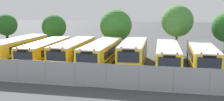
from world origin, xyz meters
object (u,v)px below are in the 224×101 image
Objects in this scene: school_bus_0 at (19,48)px; tree_1 at (54,27)px; tree_3 at (177,21)px; tree_0 at (7,25)px; tree_2 at (117,25)px; school_bus_6 at (202,56)px; school_bus_1 at (46,50)px; traffic_cone at (100,79)px; school_bus_3 at (102,52)px; school_bus_4 at (133,53)px; school_bus_2 at (74,51)px; school_bus_5 at (168,55)px.

tree_1 reaches higher than school_bus_0.
tree_3 is (18.64, 8.01, 3.10)m from school_bus_0.
tree_2 reaches higher than tree_0.
school_bus_1 is at bearing 0.61° from school_bus_6.
traffic_cone is (11.81, -6.84, -1.16)m from school_bus_0.
tree_2 is at bearing 176.69° from tree_3.
tree_3 is (8.29, 8.25, 3.18)m from school_bus_3.
school_bus_6 is 13.86m from tree_2.
tree_0 is (-28.16, 8.69, 2.18)m from school_bus_6.
tree_0 is 8.57× the size of traffic_cone.
school_bus_3 reaches higher than school_bus_1.
traffic_cone is at bearing 72.32° from school_bus_4.
school_bus_3 reaches higher than traffic_cone.
school_bus_2 is 16.88× the size of traffic_cone.
school_bus_6 is at bearing 177.92° from school_bus_5.
tree_2 is (3.41, 8.39, 2.36)m from school_bus_2.
school_bus_6 is (10.69, 0.25, -0.03)m from school_bus_3.
school_bus_6 is at bearing 179.45° from school_bus_2.
school_bus_0 is 17.53m from school_bus_5.
traffic_cone is at bearing -114.68° from tree_3.
tree_0 is 24.71m from traffic_cone.
tree_0 is (-24.66, 8.64, 2.21)m from school_bus_5.
school_bus_6 is (21.04, 0.00, -0.11)m from school_bus_0.
tree_3 is at bearing -133.80° from school_bus_3.
tree_0 is (-14.06, 8.59, 2.15)m from school_bus_2.
school_bus_2 is 6.91m from school_bus_4.
school_bus_5 is (3.68, 0.07, -0.14)m from school_bus_4.
school_bus_0 reaches higher than school_bus_1.
tree_3 is (11.71, 7.91, 3.18)m from school_bus_2.
school_bus_6 is 16.61× the size of traffic_cone.
school_bus_6 is at bearing 178.64° from school_bus_1.
school_bus_2 is 0.96× the size of school_bus_5.
school_bus_1 is at bearing -0.81° from school_bus_5.
tree_2 is at bearing 95.49° from traffic_cone.
tree_3 is (1.11, 7.95, 3.24)m from school_bus_5.
tree_1 is at bearing -28.26° from school_bus_5.
school_bus_0 is 2.01× the size of tree_1.
tree_1 reaches higher than traffic_cone.
school_bus_6 is 1.70× the size of tree_2.
school_bus_5 is 8.66m from tree_3.
traffic_cone is (-6.82, -14.85, -4.26)m from tree_3.
tree_3 reaches higher than school_bus_4.
school_bus_4 is 7.22m from traffic_cone.
school_bus_5 reaches higher than traffic_cone.
school_bus_1 is 17.43m from tree_3.
school_bus_1 is at bearing -179.78° from school_bus_0.
tree_2 reaches higher than school_bus_0.
tree_0 is (-17.48, 8.93, 2.15)m from school_bus_3.
school_bus_5 is at bearing -49.56° from tree_2.
traffic_cone is at bearing 37.00° from school_bus_6.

